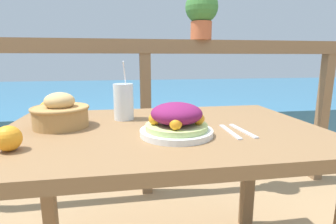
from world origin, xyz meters
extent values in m
cube|color=olive|center=(0.00, 0.00, 0.68)|extent=(1.18, 0.78, 0.04)
cube|color=olive|center=(-0.53, 0.33, 0.33)|extent=(0.06, 0.06, 0.66)
cube|color=olive|center=(0.53, 0.33, 0.33)|extent=(0.06, 0.06, 0.66)
cube|color=brown|center=(0.00, 0.81, 1.03)|extent=(2.80, 0.08, 0.09)
cube|color=brown|center=(0.00, 0.81, 0.49)|extent=(0.07, 0.07, 0.99)
cube|color=brown|center=(1.36, 0.81, 0.49)|extent=(0.07, 0.07, 0.99)
cube|color=teal|center=(0.00, 3.31, 0.23)|extent=(12.00, 4.00, 0.45)
cylinder|color=silver|center=(0.03, -0.11, 0.71)|extent=(0.25, 0.25, 0.02)
cylinder|color=#B7D17A|center=(0.03, -0.11, 0.73)|extent=(0.21, 0.21, 0.02)
ellipsoid|color=#72194C|center=(0.03, -0.11, 0.77)|extent=(0.17, 0.17, 0.07)
sphere|color=orange|center=(0.10, -0.13, 0.76)|extent=(0.04, 0.04, 0.04)
sphere|color=orange|center=(0.02, -0.03, 0.76)|extent=(0.04, 0.04, 0.04)
sphere|color=orange|center=(-0.04, -0.10, 0.76)|extent=(0.04, 0.04, 0.04)
sphere|color=orange|center=(0.01, -0.18, 0.76)|extent=(0.04, 0.04, 0.04)
cylinder|color=silver|center=(-0.14, 0.16, 0.78)|extent=(0.08, 0.08, 0.15)
cylinder|color=white|center=(-0.13, 0.16, 0.84)|extent=(0.02, 0.08, 0.21)
cylinder|color=#AD7F47|center=(-0.38, 0.07, 0.74)|extent=(0.20, 0.20, 0.08)
torus|color=#AD7F47|center=(-0.38, 0.07, 0.77)|extent=(0.21, 0.21, 0.01)
ellipsoid|color=tan|center=(-0.38, 0.07, 0.80)|extent=(0.11, 0.11, 0.07)
cylinder|color=#B75B38|center=(0.38, 0.81, 1.13)|extent=(0.14, 0.14, 0.12)
sphere|color=#3D7A38|center=(0.38, 0.81, 1.29)|extent=(0.22, 0.22, 0.22)
cube|color=silver|center=(0.22, -0.11, 0.70)|extent=(0.02, 0.18, 0.00)
cube|color=silver|center=(0.27, -0.10, 0.70)|extent=(0.03, 0.18, 0.00)
sphere|color=orange|center=(-0.46, -0.18, 0.74)|extent=(0.07, 0.07, 0.07)
sphere|color=orange|center=(-0.46, 0.22, 0.74)|extent=(0.08, 0.08, 0.08)
camera|label=1|loc=(-0.14, -0.94, 0.96)|focal=28.00mm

